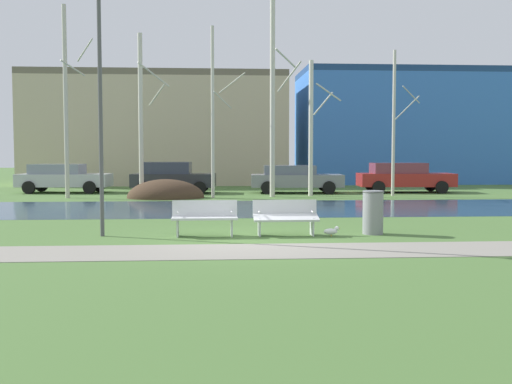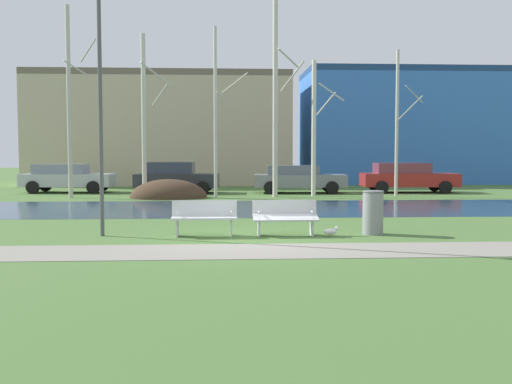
# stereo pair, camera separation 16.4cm
# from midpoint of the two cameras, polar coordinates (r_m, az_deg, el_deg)

# --- Properties ---
(ground_plane) EXTENTS (120.00, 120.00, 0.00)m
(ground_plane) POSITION_cam_midpoint_polar(r_m,az_deg,el_deg) (24.13, -1.73, -1.10)
(ground_plane) COLOR #476B33
(paved_path_strip) EXTENTS (60.00, 1.93, 0.01)m
(paved_path_strip) POSITION_cam_midpoint_polar(r_m,az_deg,el_deg) (12.48, -0.24, -5.64)
(paved_path_strip) COLOR gray
(paved_path_strip) RESTS_ON ground
(river_band) EXTENTS (80.00, 6.80, 0.01)m
(river_band) POSITION_cam_midpoint_polar(r_m,az_deg,el_deg) (22.09, -1.59, -1.54)
(river_band) COLOR #2D475B
(river_band) RESTS_ON ground
(soil_mound) EXTENTS (3.49, 2.60, 1.70)m
(soil_mound) POSITION_cam_midpoint_polar(r_m,az_deg,el_deg) (27.48, -8.13, -0.55)
(soil_mound) COLOR #423021
(soil_mound) RESTS_ON ground
(bench_left) EXTENTS (1.60, 0.58, 0.87)m
(bench_left) POSITION_cam_midpoint_polar(r_m,az_deg,el_deg) (14.73, -4.61, -2.37)
(bench_left) COLOR silver
(bench_left) RESTS_ON ground
(bench_right) EXTENTS (1.60, 0.57, 0.87)m
(bench_right) POSITION_cam_midpoint_polar(r_m,az_deg,el_deg) (14.82, 3.11, -2.33)
(bench_right) COLOR silver
(bench_right) RESTS_ON ground
(trash_bin) EXTENTS (0.54, 0.54, 1.09)m
(trash_bin) POSITION_cam_midpoint_polar(r_m,az_deg,el_deg) (15.31, 11.34, -1.86)
(trash_bin) COLOR gray
(trash_bin) RESTS_ON ground
(seagull) EXTENTS (0.41, 0.15, 0.25)m
(seagull) POSITION_cam_midpoint_polar(r_m,az_deg,el_deg) (14.77, 7.46, -3.71)
(seagull) COLOR white
(seagull) RESTS_ON ground
(streetlamp) EXTENTS (0.32, 0.32, 6.12)m
(streetlamp) POSITION_cam_midpoint_polar(r_m,az_deg,el_deg) (15.22, -14.31, 11.05)
(streetlamp) COLOR #4C4C51
(streetlamp) RESTS_ON ground
(birch_far_left) EXTENTS (1.39, 2.18, 8.61)m
(birch_far_left) POSITION_cam_midpoint_polar(r_m,az_deg,el_deg) (28.45, -17.12, 8.32)
(birch_far_left) COLOR #BCB7A8
(birch_far_left) RESTS_ON ground
(birch_left) EXTENTS (1.47, 2.51, 7.56)m
(birch_left) POSITION_cam_midpoint_polar(r_m,az_deg,el_deg) (28.65, -10.37, 7.33)
(birch_left) COLOR beige
(birch_left) RESTS_ON ground
(birch_center_left) EXTENTS (1.54, 2.32, 7.68)m
(birch_center_left) POSITION_cam_midpoint_polar(r_m,az_deg,el_deg) (27.21, -3.63, 7.65)
(birch_center_left) COLOR beige
(birch_center_left) RESTS_ON ground
(birch_center) EXTENTS (1.46, 2.36, 9.26)m
(birch_center) POSITION_cam_midpoint_polar(r_m,az_deg,el_deg) (27.86, 2.08, 9.19)
(birch_center) COLOR beige
(birch_center) RESTS_ON ground
(birch_center_right) EXTENTS (1.53, 2.42, 6.36)m
(birch_center_right) POSITION_cam_midpoint_polar(r_m,az_deg,el_deg) (28.47, 5.77, 6.21)
(birch_center_right) COLOR beige
(birch_center_right) RESTS_ON ground
(birch_right) EXTENTS (1.29, 2.37, 6.84)m
(birch_right) POSITION_cam_midpoint_polar(r_m,az_deg,el_deg) (29.11, 13.47, 6.48)
(birch_right) COLOR #BCB7A8
(birch_right) RESTS_ON ground
(parked_van_nearest_silver) EXTENTS (4.66, 2.25, 1.46)m
(parked_van_nearest_silver) POSITION_cam_midpoint_polar(r_m,az_deg,el_deg) (32.23, -17.41, 1.33)
(parked_van_nearest_silver) COLOR #B2B5BC
(parked_van_nearest_silver) RESTS_ON ground
(parked_sedan_second_dark) EXTENTS (4.26, 2.23, 1.58)m
(parked_sedan_second_dark) POSITION_cam_midpoint_polar(r_m,az_deg,el_deg) (30.59, -7.52, 1.43)
(parked_sedan_second_dark) COLOR #282B30
(parked_sedan_second_dark) RESTS_ON ground
(parked_hatch_third_grey) EXTENTS (4.72, 2.31, 1.41)m
(parked_hatch_third_grey) POSITION_cam_midpoint_polar(r_m,az_deg,el_deg) (30.55, 4.16, 1.33)
(parked_hatch_third_grey) COLOR slate
(parked_hatch_third_grey) RESTS_ON ground
(parked_wagon_fourth_red) EXTENTS (4.90, 2.31, 1.52)m
(parked_wagon_fourth_red) POSITION_cam_midpoint_polar(r_m,az_deg,el_deg) (31.80, 14.28, 1.40)
(parked_wagon_fourth_red) COLOR maroon
(parked_wagon_fourth_red) RESTS_ON ground
(building_beige_block) EXTENTS (16.54, 6.78, 7.14)m
(building_beige_block) POSITION_cam_midpoint_polar(r_m,az_deg,el_deg) (40.39, -8.74, 5.88)
(building_beige_block) COLOR #BCAD8E
(building_beige_block) RESTS_ON ground
(building_blue_store) EXTENTS (16.03, 6.47, 7.56)m
(building_blue_store) POSITION_cam_midpoint_polar(r_m,az_deg,el_deg) (42.74, 15.56, 5.95)
(building_blue_store) COLOR #3870C6
(building_blue_store) RESTS_ON ground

